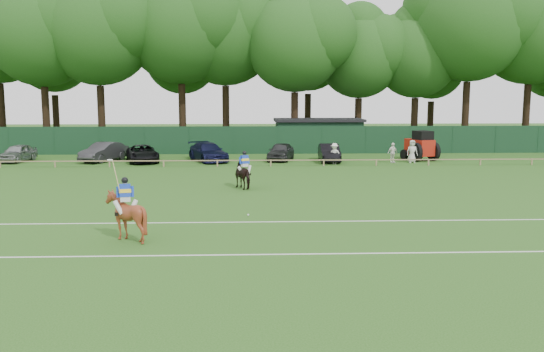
{
  "coord_description": "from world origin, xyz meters",
  "views": [
    {
      "loc": [
        -0.6,
        -24.86,
        5.39
      ],
      "look_at": [
        0.5,
        3.0,
        1.4
      ],
      "focal_mm": 38.0,
      "sensor_mm": 36.0,
      "label": 1
    }
  ],
  "objects_px": {
    "spectator_left": "(334,154)",
    "spectator_right": "(412,151)",
    "hatch_grey": "(281,152)",
    "polo_ball": "(248,215)",
    "horse_chestnut": "(126,216)",
    "sedan_navy": "(208,152)",
    "estate_black": "(329,153)",
    "tractor": "(421,146)",
    "utility_shed": "(318,134)",
    "suv_black": "(143,154)",
    "sedan_silver": "(18,153)",
    "horse_dark": "(245,175)",
    "sedan_grey": "(104,152)",
    "spectator_mid": "(392,153)"
  },
  "relations": [
    {
      "from": "suv_black",
      "to": "utility_shed",
      "type": "height_order",
      "value": "utility_shed"
    },
    {
      "from": "suv_black",
      "to": "estate_black",
      "type": "distance_m",
      "value": 14.91
    },
    {
      "from": "estate_black",
      "to": "tractor",
      "type": "relative_size",
      "value": 1.28
    },
    {
      "from": "suv_black",
      "to": "tractor",
      "type": "relative_size",
      "value": 1.46
    },
    {
      "from": "horse_chestnut",
      "to": "sedan_navy",
      "type": "xyz_separation_m",
      "value": [
        1.25,
        25.26,
        -0.18
      ]
    },
    {
      "from": "sedan_grey",
      "to": "estate_black",
      "type": "xyz_separation_m",
      "value": [
        18.12,
        -0.85,
        -0.06
      ]
    },
    {
      "from": "sedan_silver",
      "to": "spectator_right",
      "type": "height_order",
      "value": "spectator_right"
    },
    {
      "from": "horse_chestnut",
      "to": "hatch_grey",
      "type": "height_order",
      "value": "horse_chestnut"
    },
    {
      "from": "horse_dark",
      "to": "hatch_grey",
      "type": "bearing_deg",
      "value": -129.65
    },
    {
      "from": "horse_chestnut",
      "to": "tractor",
      "type": "relative_size",
      "value": 0.55
    },
    {
      "from": "sedan_grey",
      "to": "estate_black",
      "type": "height_order",
      "value": "sedan_grey"
    },
    {
      "from": "spectator_mid",
      "to": "horse_chestnut",
      "type": "bearing_deg",
      "value": -150.27
    },
    {
      "from": "polo_ball",
      "to": "tractor",
      "type": "relative_size",
      "value": 0.03
    },
    {
      "from": "suv_black",
      "to": "utility_shed",
      "type": "distance_m",
      "value": 17.6
    },
    {
      "from": "horse_dark",
      "to": "sedan_silver",
      "type": "relative_size",
      "value": 0.46
    },
    {
      "from": "horse_dark",
      "to": "sedan_grey",
      "type": "bearing_deg",
      "value": -78.48
    },
    {
      "from": "sedan_grey",
      "to": "sedan_silver",
      "type": "bearing_deg",
      "value": -157.69
    },
    {
      "from": "sedan_silver",
      "to": "spectator_left",
      "type": "xyz_separation_m",
      "value": [
        25.12,
        -2.68,
        0.11
      ]
    },
    {
      "from": "hatch_grey",
      "to": "polo_ball",
      "type": "distance_m",
      "value": 21.7
    },
    {
      "from": "spectator_left",
      "to": "spectator_right",
      "type": "height_order",
      "value": "spectator_right"
    },
    {
      "from": "sedan_silver",
      "to": "suv_black",
      "type": "xyz_separation_m",
      "value": [
        10.06,
        -0.73,
        -0.02
      ]
    },
    {
      "from": "horse_dark",
      "to": "sedan_navy",
      "type": "relative_size",
      "value": 0.37
    },
    {
      "from": "sedan_silver",
      "to": "tractor",
      "type": "xyz_separation_m",
      "value": [
        32.53,
        -0.38,
        0.45
      ]
    },
    {
      "from": "horse_dark",
      "to": "suv_black",
      "type": "distance_m",
      "value": 15.49
    },
    {
      "from": "spectator_mid",
      "to": "utility_shed",
      "type": "distance_m",
      "value": 11.31
    },
    {
      "from": "estate_black",
      "to": "spectator_right",
      "type": "distance_m",
      "value": 6.51
    },
    {
      "from": "horse_dark",
      "to": "sedan_navy",
      "type": "distance_m",
      "value": 13.89
    },
    {
      "from": "sedan_navy",
      "to": "polo_ball",
      "type": "distance_m",
      "value": 21.41
    },
    {
      "from": "suv_black",
      "to": "polo_ball",
      "type": "bearing_deg",
      "value": -83.65
    },
    {
      "from": "horse_dark",
      "to": "estate_black",
      "type": "bearing_deg",
      "value": -145.44
    },
    {
      "from": "hatch_grey",
      "to": "suv_black",
      "type": "bearing_deg",
      "value": -161.3
    },
    {
      "from": "suv_black",
      "to": "hatch_grey",
      "type": "distance_m",
      "value": 11.09
    },
    {
      "from": "horse_dark",
      "to": "spectator_mid",
      "type": "bearing_deg",
      "value": -162.33
    },
    {
      "from": "spectator_left",
      "to": "polo_ball",
      "type": "xyz_separation_m",
      "value": [
        -6.63,
        -18.78,
        -0.77
      ]
    },
    {
      "from": "horse_dark",
      "to": "polo_ball",
      "type": "height_order",
      "value": "horse_dark"
    },
    {
      "from": "sedan_navy",
      "to": "polo_ball",
      "type": "xyz_separation_m",
      "value": [
        3.25,
        -21.15,
        -0.7
      ]
    },
    {
      "from": "estate_black",
      "to": "sedan_silver",
      "type": "bearing_deg",
      "value": 179.7
    },
    {
      "from": "sedan_navy",
      "to": "estate_black",
      "type": "distance_m",
      "value": 9.75
    },
    {
      "from": "sedan_grey",
      "to": "tractor",
      "type": "bearing_deg",
      "value": 22.19
    },
    {
      "from": "spectator_right",
      "to": "tractor",
      "type": "relative_size",
      "value": 0.53
    },
    {
      "from": "sedan_navy",
      "to": "spectator_left",
      "type": "xyz_separation_m",
      "value": [
        9.89,
        -2.37,
        0.07
      ]
    },
    {
      "from": "estate_black",
      "to": "sedan_grey",
      "type": "bearing_deg",
      "value": 179.12
    },
    {
      "from": "hatch_grey",
      "to": "utility_shed",
      "type": "xyz_separation_m",
      "value": [
        4.04,
        8.21,
        0.81
      ]
    },
    {
      "from": "hatch_grey",
      "to": "utility_shed",
      "type": "relative_size",
      "value": 0.51
    },
    {
      "from": "sedan_silver",
      "to": "polo_ball",
      "type": "distance_m",
      "value": 28.34
    },
    {
      "from": "spectator_left",
      "to": "utility_shed",
      "type": "distance_m",
      "value": 10.97
    },
    {
      "from": "sedan_silver",
      "to": "tractor",
      "type": "relative_size",
      "value": 1.23
    },
    {
      "from": "horse_dark",
      "to": "estate_black",
      "type": "height_order",
      "value": "horse_dark"
    },
    {
      "from": "spectator_mid",
      "to": "spectator_right",
      "type": "bearing_deg",
      "value": -23.37
    },
    {
      "from": "spectator_right",
      "to": "utility_shed",
      "type": "xyz_separation_m",
      "value": [
        -6.23,
        10.19,
        0.64
      ]
    }
  ]
}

